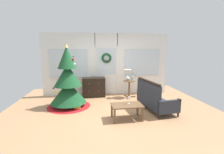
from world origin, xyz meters
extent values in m
plane|color=#AD7F56|center=(0.00, 0.00, 0.00)|extent=(6.76, 6.76, 0.00)
cube|color=white|center=(-1.52, 2.09, 1.27)|extent=(2.15, 0.08, 2.55)
cube|color=white|center=(1.52, 2.09, 1.27)|extent=(2.15, 0.08, 2.55)
cube|color=white|center=(0.00, 2.09, 2.30)|extent=(0.94, 0.08, 0.50)
cube|color=silver|center=(0.00, 2.05, 1.02)|extent=(0.90, 0.05, 2.05)
cube|color=white|center=(0.00, 2.03, 0.45)|extent=(0.78, 0.02, 0.80)
cube|color=silver|center=(0.00, 2.03, 1.40)|extent=(0.78, 0.01, 1.10)
cube|color=silver|center=(-1.52, 2.03, 1.35)|extent=(1.50, 0.01, 1.10)
cube|color=silver|center=(1.52, 2.03, 1.35)|extent=(1.50, 0.01, 1.10)
cube|color=silver|center=(-1.52, 2.02, 0.78)|extent=(1.59, 0.06, 0.03)
cube|color=silver|center=(1.52, 2.02, 0.78)|extent=(1.59, 0.06, 0.03)
torus|color=#164424|center=(0.00, 1.99, 1.55)|extent=(0.41, 0.09, 0.41)
cube|color=red|center=(0.00, 1.97, 1.42)|extent=(0.10, 0.02, 0.10)
cylinder|color=#4C331E|center=(-1.40, 0.71, 0.11)|extent=(0.10, 0.10, 0.22)
cone|color=red|center=(-1.40, 0.71, 0.05)|extent=(1.43, 1.43, 0.10)
cone|color=#194C28|center=(-1.40, 0.71, 0.49)|extent=(1.17, 1.17, 0.72)
cone|color=#194C28|center=(-1.40, 0.71, 1.07)|extent=(0.89, 0.89, 0.72)
cone|color=#194C28|center=(-1.40, 0.71, 1.65)|extent=(0.61, 0.61, 0.72)
cone|color=#E0BC4C|center=(-1.40, 0.71, 2.01)|extent=(0.12, 0.12, 0.12)
sphere|color=red|center=(-1.19, 0.65, 1.59)|extent=(0.07, 0.07, 0.07)
sphere|color=gold|center=(-1.60, 1.05, 0.88)|extent=(0.08, 0.08, 0.08)
sphere|color=silver|center=(-1.17, 0.66, 1.43)|extent=(0.08, 0.08, 0.08)
sphere|color=#264CB2|center=(-1.20, 0.75, 1.67)|extent=(0.05, 0.05, 0.05)
sphere|color=red|center=(-1.85, 0.63, 0.66)|extent=(0.07, 0.07, 0.07)
sphere|color=gold|center=(-1.69, 0.35, 0.58)|extent=(0.08, 0.08, 0.08)
sphere|color=silver|center=(-1.72, 0.50, 0.99)|extent=(0.05, 0.05, 0.05)
sphere|color=#264CB2|center=(-1.56, 1.13, 0.62)|extent=(0.06, 0.06, 0.06)
cube|color=black|center=(-0.54, 1.79, 0.39)|extent=(0.90, 0.42, 0.78)
sphere|color=tan|center=(-0.72, 1.57, 0.58)|extent=(0.03, 0.03, 0.03)
sphere|color=tan|center=(-0.36, 1.57, 0.58)|extent=(0.03, 0.03, 0.03)
sphere|color=tan|center=(-0.72, 1.57, 0.28)|extent=(0.03, 0.03, 0.03)
sphere|color=tan|center=(-0.36, 1.57, 0.28)|extent=(0.03, 0.03, 0.03)
cylinder|color=black|center=(1.81, -0.58, 0.07)|extent=(0.05, 0.05, 0.14)
cylinder|color=black|center=(1.60, 0.80, 0.07)|extent=(0.05, 0.05, 0.14)
cylinder|color=black|center=(1.21, -0.66, 0.07)|extent=(0.05, 0.05, 0.14)
cylinder|color=black|center=(1.01, 0.72, 0.07)|extent=(0.05, 0.05, 0.14)
cube|color=#282D38|center=(1.41, 0.07, 0.21)|extent=(0.91, 1.42, 0.14)
cube|color=#282D38|center=(1.11, 0.03, 0.59)|extent=(0.31, 1.34, 0.62)
cube|color=black|center=(1.11, 0.03, 0.93)|extent=(0.27, 1.31, 0.06)
cube|color=#282D38|center=(1.51, -0.64, 0.33)|extent=(0.67, 0.18, 0.38)
cylinder|color=black|center=(1.80, -0.59, 0.50)|extent=(0.10, 0.10, 0.09)
cube|color=#282D38|center=(1.30, 0.77, 0.33)|extent=(0.67, 0.18, 0.38)
cylinder|color=black|center=(1.59, 0.82, 0.50)|extent=(0.10, 0.10, 0.09)
cylinder|color=brown|center=(0.85, 1.50, 0.67)|extent=(0.48, 0.48, 0.02)
cylinder|color=brown|center=(0.85, 1.50, 0.33)|extent=(0.07, 0.07, 0.65)
cube|color=brown|center=(1.01, 1.50, 0.02)|extent=(0.20, 0.05, 0.04)
cube|color=brown|center=(0.77, 1.64, 0.02)|extent=(0.14, 0.20, 0.04)
cube|color=brown|center=(0.77, 1.36, 0.02)|extent=(0.14, 0.20, 0.04)
sphere|color=silver|center=(0.79, 1.54, 0.76)|extent=(0.16, 0.16, 0.16)
cylinder|color=silver|center=(0.79, 1.54, 0.89)|extent=(0.02, 0.02, 0.06)
cone|color=silver|center=(0.79, 1.54, 1.02)|extent=(0.28, 0.28, 0.20)
cylinder|color=#99ADBC|center=(0.95, 1.44, 0.76)|extent=(0.09, 0.09, 0.16)
sphere|color=#99ADBC|center=(0.95, 1.44, 0.84)|extent=(0.10, 0.10, 0.10)
cylinder|color=#4C7042|center=(0.93, 1.44, 0.94)|extent=(0.07, 0.01, 0.17)
cylinder|color=#4C7042|center=(0.95, 1.44, 0.94)|extent=(0.01, 0.01, 0.18)
cylinder|color=#4C7042|center=(0.98, 1.44, 0.94)|extent=(0.07, 0.01, 0.17)
cube|color=brown|center=(0.33, -0.53, 0.40)|extent=(0.86, 0.56, 0.03)
cube|color=brown|center=(-0.04, -0.77, 0.19)|extent=(0.05, 0.05, 0.38)
cube|color=brown|center=(0.72, -0.73, 0.19)|extent=(0.05, 0.05, 0.38)
cube|color=brown|center=(-0.06, -0.33, 0.19)|extent=(0.05, 0.05, 0.38)
cube|color=brown|center=(0.70, -0.29, 0.19)|extent=(0.05, 0.05, 0.38)
cylinder|color=silver|center=(0.40, -0.46, 0.41)|extent=(0.06, 0.06, 0.01)
cylinder|color=silver|center=(0.40, -0.46, 0.47)|extent=(0.01, 0.01, 0.10)
cone|color=silver|center=(0.40, -0.46, 0.56)|extent=(0.08, 0.08, 0.09)
cube|color=#D8C64C|center=(-1.09, 0.42, 0.10)|extent=(0.19, 0.17, 0.19)
camera|label=1|loc=(-0.60, -4.74, 1.90)|focal=26.35mm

